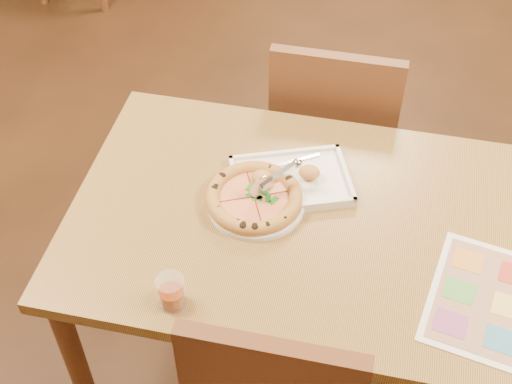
% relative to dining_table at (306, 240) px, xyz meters
% --- Properties ---
extents(room, '(7.00, 7.00, 7.00)m').
position_rel_dining_table_xyz_m(room, '(0.00, 0.00, 0.72)').
color(room, '#361E0F').
rests_on(room, ground).
extents(dining_table, '(1.30, 0.85, 0.72)m').
position_rel_dining_table_xyz_m(dining_table, '(0.00, 0.00, 0.00)').
color(dining_table, olive).
rests_on(dining_table, ground).
extents(chair_far, '(0.42, 0.42, 0.47)m').
position_rel_dining_table_xyz_m(chair_far, '(-0.00, 0.60, -0.07)').
color(chair_far, brown).
rests_on(chair_far, ground).
extents(plate, '(0.35, 0.35, 0.01)m').
position_rel_dining_table_xyz_m(plate, '(-0.15, 0.02, 0.09)').
color(plate, white).
rests_on(plate, dining_table).
extents(pizza, '(0.27, 0.27, 0.04)m').
position_rel_dining_table_xyz_m(pizza, '(-0.16, 0.02, 0.11)').
color(pizza, gold).
rests_on(pizza, plate).
extents(pizza_cutter, '(0.12, 0.10, 0.09)m').
position_rel_dining_table_xyz_m(pizza_cutter, '(-0.10, 0.05, 0.17)').
color(pizza_cutter, silver).
rests_on(pizza_cutter, pizza).
extents(appetizer_tray, '(0.39, 0.33, 0.06)m').
position_rel_dining_table_xyz_m(appetizer_tray, '(-0.07, 0.12, 0.10)').
color(appetizer_tray, white).
rests_on(appetizer_tray, dining_table).
extents(glass_tumbler, '(0.07, 0.07, 0.09)m').
position_rel_dining_table_xyz_m(glass_tumbler, '(-0.28, -0.34, 0.12)').
color(glass_tumbler, maroon).
rests_on(glass_tumbler, dining_table).
extents(menu, '(0.32, 0.40, 0.00)m').
position_rel_dining_table_xyz_m(menu, '(0.47, -0.17, 0.09)').
color(menu, white).
rests_on(menu, dining_table).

